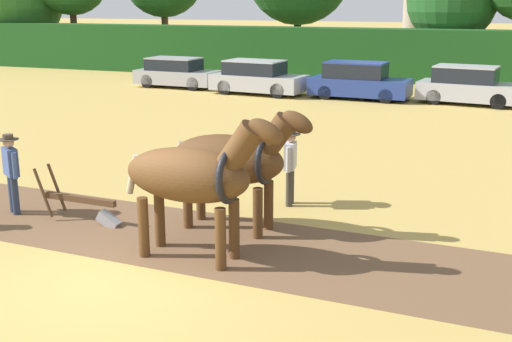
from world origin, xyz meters
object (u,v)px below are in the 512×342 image
parked_car_left (257,78)px  parked_car_center_left (358,81)px  farmer_beside_team (290,162)px  parked_car_center (468,86)px  tree_center_right (452,0)px  draft_horse_lead_left (194,176)px  farmer_at_plow (11,168)px  parked_car_far_left (177,73)px  draft_horse_lead_right (233,159)px  plow (87,206)px

parked_car_left → parked_car_center_left: (4.60, 0.14, 0.02)m
farmer_beside_team → parked_car_center: (2.76, 15.40, -0.19)m
farmer_beside_team → parked_car_left: 16.38m
tree_center_right → parked_car_left: bearing=-127.1°
draft_horse_lead_left → parked_car_left: 19.29m
tree_center_right → draft_horse_lead_left: size_ratio=2.27×
farmer_at_plow → parked_car_far_left: 19.27m
farmer_beside_team → parked_car_far_left: bearing=116.2°
draft_horse_lead_left → parked_car_center: (3.35, 18.70, -0.68)m
parked_car_left → farmer_at_plow: bearing=-79.9°
parked_car_far_left → draft_horse_lead_right: bearing=-57.0°
parked_car_left → parked_car_center_left: 4.61m
parked_car_center_left → parked_car_center: bearing=5.5°
parked_car_left → plow: bearing=-74.5°
farmer_at_plow → parked_car_far_left: size_ratio=0.39×
plow → parked_car_center_left: size_ratio=0.41×
plow → farmer_beside_team: size_ratio=1.12×
draft_horse_lead_left → parked_car_center: 19.01m
farmer_at_plow → parked_car_far_left: bearing=51.2°
parked_car_center → parked_car_far_left: bearing=-174.5°
parked_car_center → parked_car_center_left: bearing=-170.4°
draft_horse_lead_left → parked_car_center_left: size_ratio=0.67×
farmer_at_plow → parked_car_center_left: farmer_at_plow is taller
farmer_at_plow → farmer_beside_team: farmer_at_plow is taller
plow → parked_car_center_left: 17.75m
plow → parked_car_center: (6.09, 17.83, 0.42)m
draft_horse_lead_right → parked_car_far_left: (-10.34, 17.66, -0.65)m
tree_center_right → draft_horse_lead_left: bearing=-93.5°
farmer_at_plow → parked_car_center: size_ratio=0.38×
parked_car_center_left → farmer_beside_team: bearing=-80.0°
draft_horse_lead_left → parked_car_left: (-5.77, 18.40, -0.69)m
parked_car_far_left → parked_car_center: (13.64, -0.49, 0.05)m
draft_horse_lead_right → parked_car_center_left: bearing=96.3°
draft_horse_lead_right → parked_car_center_left: (-1.22, 17.01, -0.59)m
draft_horse_lead_left → farmer_beside_team: bearing=82.1°
farmer_at_plow → parked_car_center_left: (3.27, 17.71, -0.18)m
tree_center_right → farmer_at_plow: tree_center_right is taller
parked_car_far_left → parked_car_center_left: (9.12, -0.65, 0.06)m
parked_car_left → parked_car_center: parked_car_center is taller
parked_car_center_left → parked_car_center: 4.52m
farmer_beside_team → parked_car_center_left: size_ratio=0.37×
plow → tree_center_right: bearing=82.9°
farmer_at_plow → parked_car_far_left: (-5.85, 18.36, -0.24)m
draft_horse_lead_right → parked_car_left: size_ratio=0.65×
parked_car_left → parked_car_center_left: parked_car_center_left is taller
draft_horse_lead_left → plow: draft_horse_lead_left is taller
plow → farmer_at_plow: (-1.69, -0.04, 0.61)m
tree_center_right → farmer_at_plow: bearing=-102.7°
parked_car_far_left → parked_car_left: 4.59m
plow → parked_car_left: 17.79m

